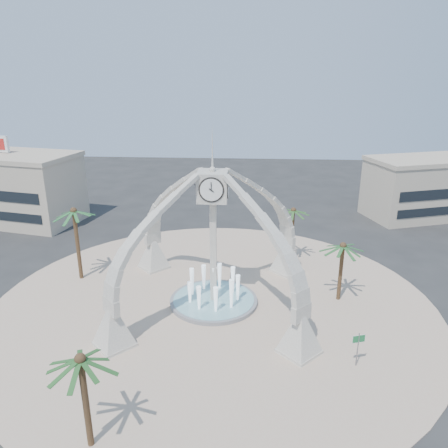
# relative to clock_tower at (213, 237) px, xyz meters

# --- Properties ---
(ground) EXTENTS (140.00, 140.00, 0.00)m
(ground) POSITION_rel_clock_tower_xyz_m (0.00, 0.00, -6.49)
(ground) COLOR #282828
(ground) RESTS_ON ground
(plaza) EXTENTS (40.00, 40.00, 0.06)m
(plaza) POSITION_rel_clock_tower_xyz_m (0.00, 0.00, -6.46)
(plaza) COLOR #BDA68C
(plaza) RESTS_ON ground
(clock_tower) EXTENTS (17.94, 17.94, 16.30)m
(clock_tower) POSITION_rel_clock_tower_xyz_m (0.00, 0.00, 0.00)
(clock_tower) COLOR beige
(clock_tower) RESTS_ON ground
(fountain) EXTENTS (8.00, 8.00, 3.62)m
(fountain) POSITION_rel_clock_tower_xyz_m (0.00, 0.00, -6.20)
(fountain) COLOR gray
(fountain) RESTS_ON ground
(building_nw) EXTENTS (23.75, 13.73, 11.90)m
(building_nw) POSITION_rel_clock_tower_xyz_m (-32.00, 22.00, -1.66)
(building_nw) COLOR #BAA891
(building_nw) RESTS_ON ground
(building_ne) EXTENTS (21.87, 14.17, 8.60)m
(building_ne) POSITION_rel_clock_tower_xyz_m (30.00, 28.00, -2.18)
(building_ne) COLOR #BAA891
(building_ne) RESTS_ON ground
(palm_east) EXTENTS (4.38, 4.38, 6.13)m
(palm_east) POSITION_rel_clock_tower_xyz_m (11.51, 1.42, -1.15)
(palm_east) COLOR brown
(palm_east) RESTS_ON ground
(palm_west) EXTENTS (5.43, 5.43, 8.06)m
(palm_west) POSITION_rel_clock_tower_xyz_m (-13.99, 4.12, 0.66)
(palm_west) COLOR brown
(palm_west) RESTS_ON ground
(palm_north) EXTENTS (4.89, 4.89, 6.66)m
(palm_north) POSITION_rel_clock_tower_xyz_m (7.78, 9.93, -0.63)
(palm_north) COLOR brown
(palm_north) RESTS_ON ground
(palm_south) EXTENTS (4.13, 4.13, 6.56)m
(palm_south) POSITION_rel_clock_tower_xyz_m (-5.55, -16.49, -0.75)
(palm_south) COLOR brown
(palm_south) RESTS_ON ground
(street_sign) EXTENTS (0.97, 0.31, 2.73)m
(street_sign) POSITION_rel_clock_tower_xyz_m (11.03, -8.35, -4.54)
(street_sign) COLOR slate
(street_sign) RESTS_ON ground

